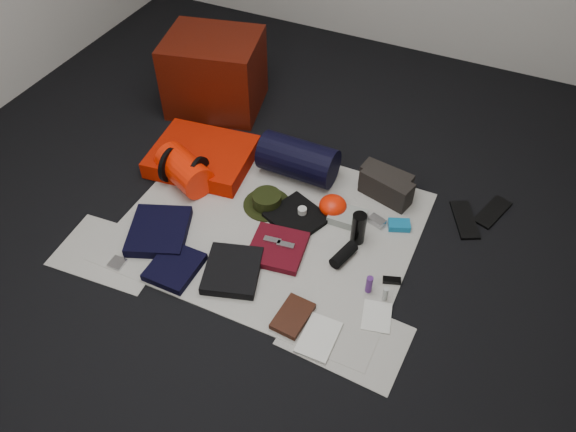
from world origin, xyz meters
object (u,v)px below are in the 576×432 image
at_px(stuff_sack, 184,170).
at_px(navy_duffel, 298,159).
at_px(sleeping_pad, 202,156).
at_px(water_bottle, 358,228).
at_px(red_cabinet, 215,73).
at_px(compact_camera, 377,221).
at_px(paperback_book, 293,316).

height_order(stuff_sack, navy_duffel, navy_duffel).
bearing_deg(sleeping_pad, water_bottle, -10.35).
bearing_deg(water_bottle, sleeping_pad, 169.65).
xyz_separation_m(red_cabinet, stuff_sack, (0.24, -0.81, -0.15)).
relative_size(red_cabinet, water_bottle, 3.13).
distance_m(sleeping_pad, water_bottle, 1.13).
relative_size(sleeping_pad, compact_camera, 6.48).
height_order(navy_duffel, paperback_book, navy_duffel).
bearing_deg(navy_duffel, water_bottle, -33.93).
relative_size(sleeping_pad, paperback_book, 2.73).
relative_size(red_cabinet, navy_duffel, 1.32).
relative_size(red_cabinet, sleeping_pad, 1.02).
xyz_separation_m(red_cabinet, water_bottle, (1.35, -0.81, -0.15)).
bearing_deg(stuff_sack, sleeping_pad, 90.35).
distance_m(red_cabinet, navy_duffel, 0.95).
bearing_deg(sleeping_pad, navy_duffel, 14.98).
relative_size(stuff_sack, paperback_book, 1.57).
xyz_separation_m(sleeping_pad, water_bottle, (1.11, -0.20, 0.04)).
bearing_deg(compact_camera, sleeping_pad, -162.70).
bearing_deg(water_bottle, compact_camera, 71.05).
height_order(navy_duffel, compact_camera, navy_duffel).
relative_size(sleeping_pad, stuff_sack, 1.74).
bearing_deg(water_bottle, paperback_book, -100.19).
bearing_deg(water_bottle, red_cabinet, 149.17).
bearing_deg(red_cabinet, navy_duffel, -41.46).
distance_m(red_cabinet, sleeping_pad, 0.68).
bearing_deg(compact_camera, stuff_sack, -152.87).
relative_size(stuff_sack, water_bottle, 1.76).
distance_m(stuff_sack, navy_duffel, 0.69).
bearing_deg(red_cabinet, paperback_book, -62.03).
height_order(compact_camera, paperback_book, compact_camera).
distance_m(water_bottle, compact_camera, 0.20).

